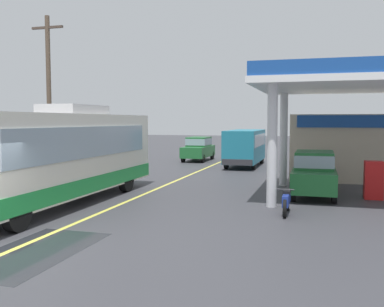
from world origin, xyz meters
TOP-DOWN VIEW (x-y plane):
  - ground at (0.00, 20.00)m, footprint 120.00×120.00m
  - lane_divider_stripe at (0.00, 15.00)m, footprint 0.16×50.00m
  - wet_puddle_patch at (0.58, -0.30)m, footprint 2.06×4.01m
  - coach_bus_main at (-2.11, 5.06)m, footprint 2.60×11.04m
  - gas_station_roadside at (9.11, 13.61)m, footprint 9.10×11.95m
  - car_at_pump at (6.84, 9.61)m, footprint 1.70×4.20m
  - minibus_opposing_lane at (2.24, 20.44)m, footprint 2.04×6.13m
  - motorcycle_parked_forecourt at (6.01, 5.65)m, footprint 0.55×1.80m
  - pedestrian_near_pump at (6.14, 12.74)m, footprint 0.55×0.22m
  - car_trailing_behind_bus at (-1.88, 23.57)m, footprint 1.70×4.20m
  - utility_pole_roadside at (-6.59, 11.07)m, footprint 1.80×0.24m

SIDE VIEW (x-z plane):
  - ground at x=0.00m, z-range 0.00..0.00m
  - wet_puddle_patch at x=0.58m, z-range 0.00..0.01m
  - lane_divider_stripe at x=0.00m, z-range 0.00..0.01m
  - motorcycle_parked_forecourt at x=6.01m, z-range -0.02..0.90m
  - pedestrian_near_pump at x=6.14m, z-range 0.10..1.76m
  - car_at_pump at x=6.84m, z-range 0.10..1.92m
  - car_trailing_behind_bus at x=-1.88m, z-range 0.10..1.92m
  - minibus_opposing_lane at x=2.24m, z-range 0.25..2.69m
  - coach_bus_main at x=-2.11m, z-range -0.12..3.56m
  - gas_station_roadside at x=9.11m, z-range 0.08..5.18m
  - utility_pole_roadside at x=-6.59m, z-range 0.18..8.67m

